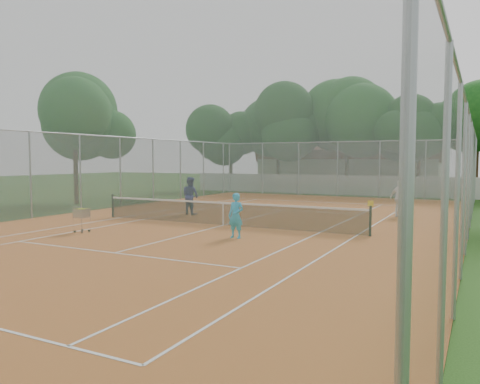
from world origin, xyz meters
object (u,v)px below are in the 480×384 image
at_px(clubhouse, 351,165).
at_px(player_near, 236,216).
at_px(player_far_left, 190,196).
at_px(ball_hopper, 82,219).
at_px(player_far_right, 400,198).
at_px(tennis_net, 223,213).

bearing_deg(clubhouse, player_near, -82.93).
bearing_deg(player_far_left, ball_hopper, 100.19).
bearing_deg(clubhouse, player_far_right, -70.62).
height_order(player_far_right, ball_hopper, player_far_right).
bearing_deg(player_far_right, player_near, 88.70).
bearing_deg(ball_hopper, player_far_left, 79.86).
bearing_deg(player_near, tennis_net, 130.84).
relative_size(player_near, ball_hopper, 1.59).
distance_m(player_far_left, player_far_right, 10.00).
relative_size(player_near, player_far_left, 0.84).
bearing_deg(player_far_right, player_far_left, 45.33).
bearing_deg(tennis_net, clubhouse, 93.95).
relative_size(player_far_left, player_far_right, 1.04).
distance_m(clubhouse, player_far_left, 26.48).
height_order(tennis_net, clubhouse, clubhouse).
bearing_deg(player_far_left, player_near, 149.57).
relative_size(player_far_right, ball_hopper, 1.81).
distance_m(player_far_right, ball_hopper, 14.17).
bearing_deg(player_far_left, clubhouse, -78.98).
distance_m(tennis_net, player_near, 3.15).
relative_size(player_near, player_far_right, 0.88).
bearing_deg(player_far_right, clubhouse, -46.90).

